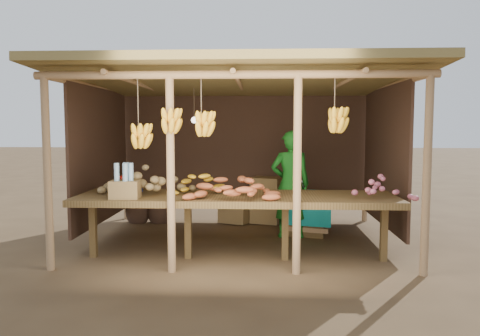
{
  "coord_description": "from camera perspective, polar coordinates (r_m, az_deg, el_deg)",
  "views": [
    {
      "loc": [
        0.32,
        -6.62,
        1.64
      ],
      "look_at": [
        0.0,
        0.0,
        1.05
      ],
      "focal_mm": 35.0,
      "sensor_mm": 36.0,
      "label": 1
    }
  ],
  "objects": [
    {
      "name": "onion_heap",
      "position": [
        5.65,
        16.79,
        -1.88
      ],
      "size": [
        0.71,
        0.43,
        0.35
      ],
      "primitive_type": null,
      "rotation": [
        0.0,
        0.0,
        -0.0
      ],
      "color": "#C15E72",
      "rests_on": "counter"
    },
    {
      "name": "stall_structure",
      "position": [
        6.53,
        -0.02,
        7.41
      ],
      "size": [
        4.7,
        3.5,
        2.43
      ],
      "color": "tan",
      "rests_on": "ground"
    },
    {
      "name": "ground",
      "position": [
        6.83,
        0.0,
        -8.81
      ],
      "size": [
        60.0,
        60.0,
        0.0
      ],
      "primitive_type": "plane",
      "color": "brown",
      "rests_on": "ground"
    },
    {
      "name": "potato_heap",
      "position": [
        5.95,
        -11.4,
        -1.32
      ],
      "size": [
        1.26,
        0.99,
        0.37
      ],
      "primitive_type": null,
      "rotation": [
        0.0,
        0.0,
        0.35
      ],
      "color": "olive",
      "rests_on": "counter"
    },
    {
      "name": "burlap_sacks",
      "position": [
        8.18,
        -11.07,
        -4.84
      ],
      "size": [
        0.8,
        0.42,
        0.56
      ],
      "color": "#452D20",
      "rests_on": "ground"
    },
    {
      "name": "vendor",
      "position": [
        6.93,
        6.17,
        -1.98
      ],
      "size": [
        0.61,
        0.43,
        1.58
      ],
      "primitive_type": "imported",
      "rotation": [
        0.0,
        0.0,
        3.23
      ],
      "color": "#17691A",
      "rests_on": "ground"
    },
    {
      "name": "carton_stack",
      "position": [
        7.93,
        1.99,
        -4.36
      ],
      "size": [
        1.11,
        0.53,
        0.77
      ],
      "color": "olive",
      "rests_on": "ground"
    },
    {
      "name": "sweet_potato_heap",
      "position": [
        5.53,
        -0.94,
        -1.79
      ],
      "size": [
        1.1,
        0.9,
        0.36
      ],
      "primitive_type": null,
      "rotation": [
        0.0,
        0.0,
        -0.41
      ],
      "color": "#B0532D",
      "rests_on": "counter"
    },
    {
      "name": "banana_pile",
      "position": [
        5.86,
        -5.03,
        -1.45
      ],
      "size": [
        0.7,
        0.53,
        0.35
      ],
      "primitive_type": null,
      "rotation": [
        0.0,
        0.0,
        -0.27
      ],
      "color": "yellow",
      "rests_on": "counter"
    },
    {
      "name": "tomato_basin",
      "position": [
        6.23,
        -13.55,
        -2.02
      ],
      "size": [
        0.39,
        0.39,
        0.21
      ],
      "rotation": [
        0.0,
        0.0,
        -0.28
      ],
      "color": "navy",
      "rests_on": "counter"
    },
    {
      "name": "tarp_crate",
      "position": [
        7.24,
        7.91,
        -5.26
      ],
      "size": [
        0.84,
        0.77,
        0.84
      ],
      "color": "brown",
      "rests_on": "ground"
    },
    {
      "name": "bottle_box",
      "position": [
        5.63,
        -13.84,
        -1.99
      ],
      "size": [
        0.35,
        0.28,
        0.42
      ],
      "color": "olive",
      "rests_on": "counter"
    },
    {
      "name": "counter",
      "position": [
        5.75,
        -0.45,
        -3.93
      ],
      "size": [
        3.9,
        1.05,
        0.8
      ],
      "color": "brown",
      "rests_on": "ground"
    }
  ]
}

